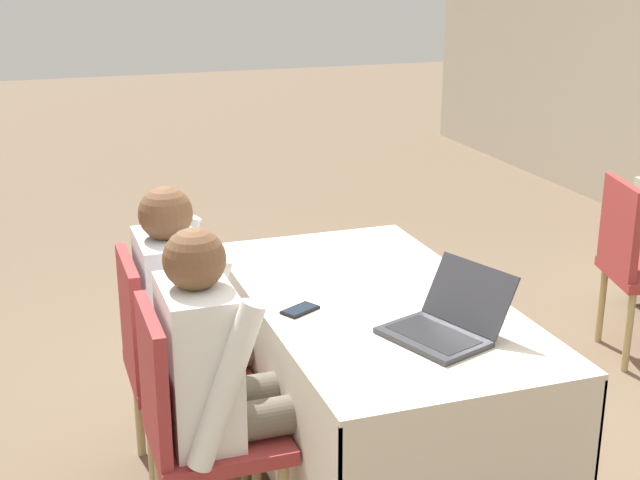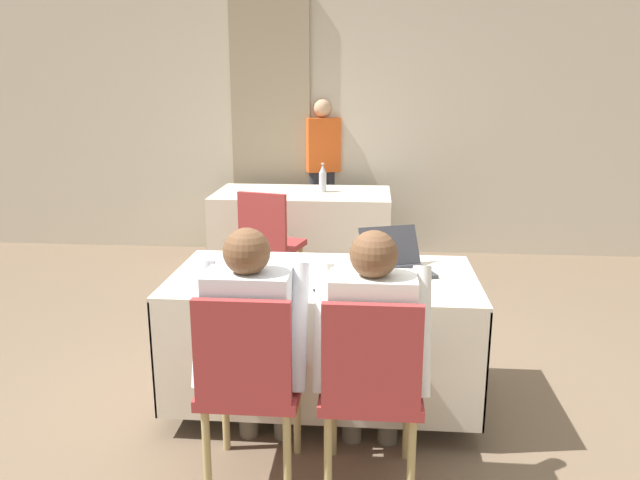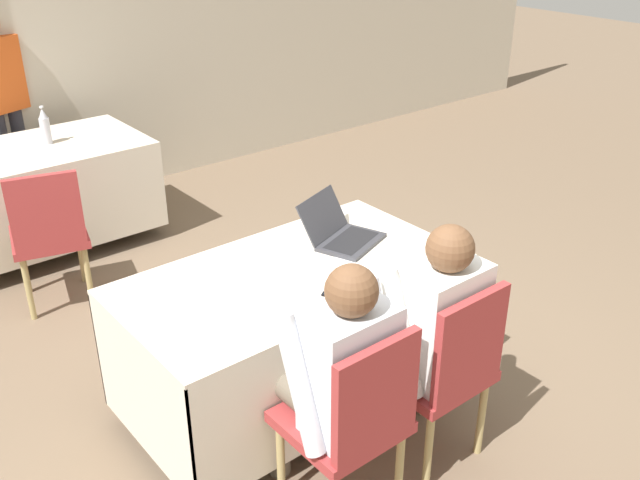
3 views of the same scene
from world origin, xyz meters
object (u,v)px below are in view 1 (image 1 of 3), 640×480
at_px(laptop, 444,324).
at_px(chair_near_left, 167,356).
at_px(cell_phone, 300,310).
at_px(person_white_shirt, 223,374).
at_px(chair_far_spare, 640,261).
at_px(chair_near_right, 194,422).
at_px(person_checkered_shirt, 192,314).

xyz_separation_m(laptop, chair_near_left, (-0.66, -0.83, -0.29)).
distance_m(cell_phone, person_white_shirt, 0.42).
distance_m(laptop, chair_near_left, 1.10).
relative_size(laptop, chair_far_spare, 0.48).
relative_size(chair_near_right, person_checkered_shirt, 0.78).
relative_size(chair_near_right, chair_far_spare, 1.00).
bearing_deg(cell_phone, laptop, 18.40).
distance_m(chair_near_right, person_checkered_shirt, 0.56).
relative_size(chair_near_left, person_white_shirt, 0.78).
bearing_deg(laptop, chair_near_right, -118.82).
bearing_deg(person_checkered_shirt, chair_near_right, 168.83).
height_order(cell_phone, person_white_shirt, person_white_shirt).
bearing_deg(laptop, person_checkered_shirt, -151.93).
xyz_separation_m(chair_near_left, person_white_shirt, (0.53, 0.10, 0.16)).
relative_size(person_checkered_shirt, person_white_shirt, 1.00).
distance_m(chair_far_spare, person_white_shirt, 2.47).
distance_m(chair_near_left, person_white_shirt, 0.56).
bearing_deg(chair_near_left, chair_far_spare, -82.64).
height_order(laptop, chair_near_right, laptop).
bearing_deg(chair_near_right, cell_phone, -62.59).
xyz_separation_m(laptop, person_checkered_shirt, (-0.66, -0.73, -0.13)).
bearing_deg(chair_far_spare, person_white_shirt, 124.65).
bearing_deg(person_white_shirt, chair_near_right, 90.00).
bearing_deg(chair_near_right, person_checkered_shirt, -11.17).
bearing_deg(person_checkered_shirt, person_white_shirt, -180.00).
height_order(chair_near_right, person_checkered_shirt, person_checkered_shirt).
height_order(laptop, person_checkered_shirt, person_checkered_shirt).
height_order(laptop, chair_far_spare, laptop).
xyz_separation_m(cell_phone, person_white_shirt, (0.23, -0.34, -0.09)).
xyz_separation_m(laptop, chair_far_spare, (-0.97, 1.58, -0.29)).
relative_size(cell_phone, person_white_shirt, 0.13).
distance_m(chair_near_left, chair_near_right, 0.53).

